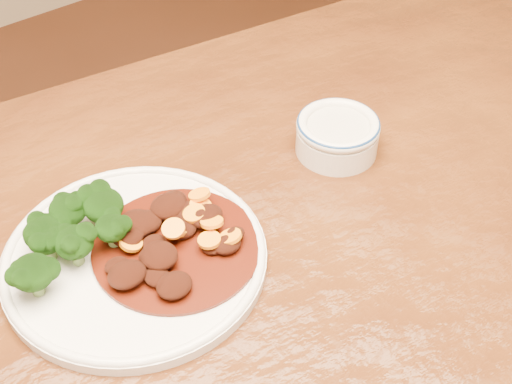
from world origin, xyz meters
TOP-DOWN VIEW (x-y plane):
  - dining_table at (0.00, 0.00)m, footprint 1.61×1.10m
  - dinner_plate at (-0.07, 0.09)m, footprint 0.29×0.29m
  - broccoli_florets at (-0.12, 0.13)m, footprint 0.15×0.10m
  - mince_stew at (-0.03, 0.08)m, footprint 0.19×0.19m
  - dip_bowl at (0.24, 0.10)m, footprint 0.11×0.11m

SIDE VIEW (x-z plane):
  - dining_table at x=0.00m, z-range 0.30..1.05m
  - dinner_plate at x=-0.07m, z-range 0.75..0.77m
  - mince_stew at x=-0.03m, z-range 0.76..0.79m
  - dip_bowl at x=0.24m, z-range 0.75..0.80m
  - broccoli_florets at x=-0.12m, z-range 0.77..0.82m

